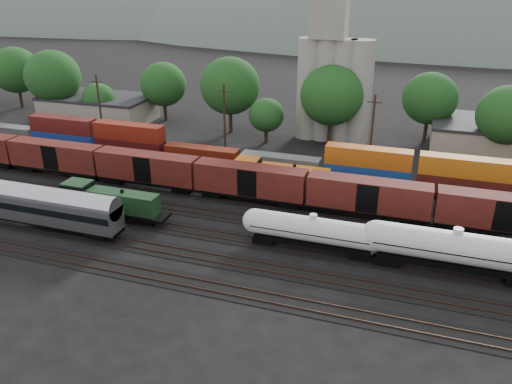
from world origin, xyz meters
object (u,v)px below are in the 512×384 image
(green_locomotive, at_px, (105,200))
(orange_locomotive, at_px, (275,175))
(passenger_coach, at_px, (32,203))
(tank_car_a, at_px, (313,231))
(grain_silo, at_px, (333,78))

(green_locomotive, distance_m, orange_locomotive, 23.24)
(passenger_coach, relative_size, orange_locomotive, 1.43)
(tank_car_a, bearing_deg, passenger_coach, -171.37)
(orange_locomotive, bearing_deg, grain_silo, 83.48)
(passenger_coach, relative_size, grain_silo, 0.80)
(orange_locomotive, bearing_deg, passenger_coach, -140.53)
(tank_car_a, relative_size, grain_silo, 0.55)
(green_locomotive, bearing_deg, grain_silo, 63.18)
(tank_car_a, xyz_separation_m, passenger_coach, (-32.93, -5.00, 0.72))
(orange_locomotive, distance_m, grain_silo, 27.65)
(tank_car_a, xyz_separation_m, grain_silo, (-5.67, 41.00, 8.74))
(grain_silo, bearing_deg, green_locomotive, -116.82)
(passenger_coach, bearing_deg, grain_silo, 59.35)
(tank_car_a, distance_m, grain_silo, 42.30)
(green_locomotive, height_order, grain_silo, grain_silo)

